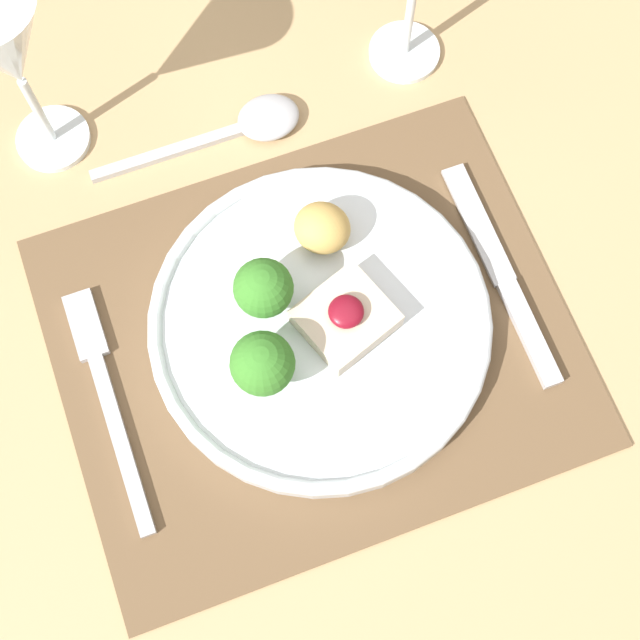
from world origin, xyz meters
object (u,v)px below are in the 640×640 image
object	(u,v)px
fork	(105,390)
wine_glass_far	(4,49)
knife	(508,287)
dinner_plate	(316,321)
spoon	(249,124)

from	to	relation	value
fork	wine_glass_far	xyz separation A→B (m)	(0.02, 0.24, 0.13)
knife	wine_glass_far	distance (m)	0.43
fork	knife	xyz separation A→B (m)	(0.34, -0.03, 0.00)
dinner_plate	spoon	bearing A→B (deg)	87.19
dinner_plate	spoon	size ratio (longest dim) A/B	1.45
knife	wine_glass_far	bearing A→B (deg)	141.15
fork	knife	world-z (taller)	knife
dinner_plate	knife	xyz separation A→B (m)	(0.16, -0.02, -0.01)
knife	spoon	distance (m)	0.27
fork	wine_glass_far	bearing A→B (deg)	84.66
fork	wine_glass_far	size ratio (longest dim) A/B	1.12
fork	wine_glass_far	distance (m)	0.27
dinner_plate	wine_glass_far	size ratio (longest dim) A/B	1.50
dinner_plate	wine_glass_far	xyz separation A→B (m)	(-0.16, 0.24, 0.11)
knife	fork	bearing A→B (deg)	176.17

